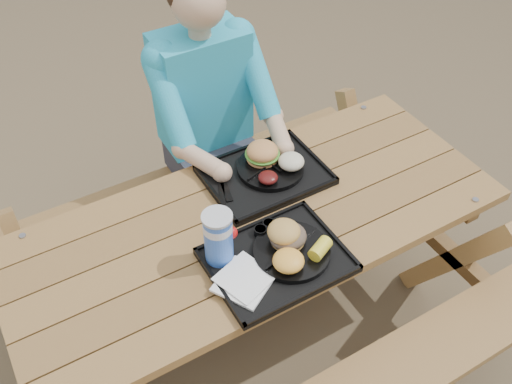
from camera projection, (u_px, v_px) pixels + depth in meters
ground at (256, 331)px, 2.58m from camera, size 60.00×60.00×0.00m
picnic_table at (256, 281)px, 2.32m from camera, size 1.80×1.49×0.75m
tray_near at (277, 261)px, 1.90m from camera, size 0.45×0.35×0.02m
tray_far at (265, 175)px, 2.20m from camera, size 0.45×0.35×0.02m
plate_near at (292, 251)px, 1.90m from camera, size 0.26×0.26×0.02m
plate_far at (270, 168)px, 2.20m from camera, size 0.26×0.26×0.02m
napkin_stack at (244, 282)px, 1.82m from camera, size 0.22×0.22×0.02m
soda_cup at (218, 238)px, 1.83m from camera, size 0.09×0.09×0.19m
condiment_bbq at (260, 231)px, 1.96m from camera, size 0.05×0.05×0.03m
condiment_mustard at (269, 225)px, 1.99m from camera, size 0.04×0.04×0.03m
sandwich at (288, 229)px, 1.88m from camera, size 0.12×0.12×0.12m
mac_cheese at (288, 261)px, 1.83m from camera, size 0.10×0.10×0.05m
corn_cob at (320, 249)px, 1.87m from camera, size 0.11×0.11×0.05m
cutlery_far at (225, 188)px, 2.13m from camera, size 0.06×0.14×0.01m
burger at (262, 148)px, 2.19m from camera, size 0.13×0.13×0.11m
baked_beans at (268, 178)px, 2.12m from camera, size 0.07×0.07×0.03m
potato_salad at (291, 161)px, 2.17m from camera, size 0.10×0.10×0.06m
diner at (207, 133)px, 2.58m from camera, size 0.48×0.84×1.28m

